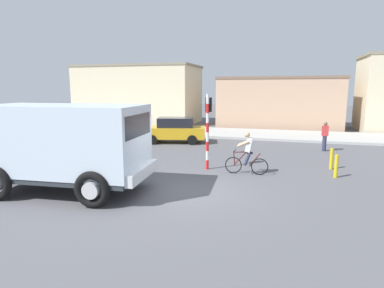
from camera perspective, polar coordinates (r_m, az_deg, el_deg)
ground_plane at (r=10.91m, az=-1.28°, el=-8.51°), size 120.00×120.00×0.00m
sidewalk_far at (r=24.47m, az=8.75°, el=1.84°), size 80.00×5.00×0.16m
truck_foreground at (r=11.42m, az=-21.48°, el=0.25°), size 5.61×3.16×2.90m
cyclist at (r=13.11m, az=9.71°, el=-1.62°), size 1.73×0.50×1.72m
traffic_light_pole at (r=13.65m, az=2.85°, el=4.08°), size 0.24×0.43×3.20m
car_red_near at (r=20.61m, az=-3.20°, el=2.52°), size 4.28×2.57×1.60m
pedestrian_near_kerb at (r=19.19m, az=22.43°, el=1.33°), size 0.34×0.22×1.62m
bollard_near at (r=13.71m, az=24.14°, el=-3.61°), size 0.14×0.14×0.90m
bollard_far at (r=15.07m, az=23.44°, el=-2.41°), size 0.14×0.14×0.90m
building_corner_left at (r=33.58m, az=-9.39°, el=8.68°), size 11.97×6.14×5.66m
building_mid_block at (r=30.05m, az=15.07°, el=7.16°), size 10.48×5.80×4.40m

